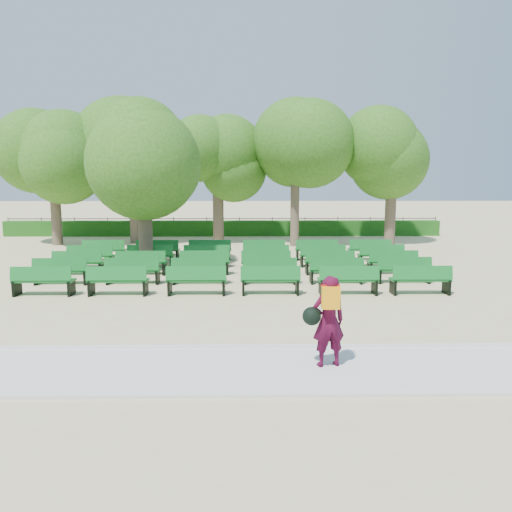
# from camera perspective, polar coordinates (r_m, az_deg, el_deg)

# --- Properties ---
(ground) EXTENTS (120.00, 120.00, 0.00)m
(ground) POSITION_cam_1_polar(r_m,az_deg,el_deg) (16.34, -6.27, -3.28)
(ground) COLOR #CBB986
(paving) EXTENTS (30.00, 2.20, 0.06)m
(paving) POSITION_cam_1_polar(r_m,az_deg,el_deg) (9.29, -10.63, -12.75)
(paving) COLOR silver
(paving) RESTS_ON ground
(curb) EXTENTS (30.00, 0.12, 0.10)m
(curb) POSITION_cam_1_polar(r_m,az_deg,el_deg) (10.35, -9.55, -10.32)
(curb) COLOR silver
(curb) RESTS_ON ground
(hedge) EXTENTS (26.00, 0.70, 0.90)m
(hedge) POSITION_cam_1_polar(r_m,az_deg,el_deg) (30.09, -3.81, 3.19)
(hedge) COLOR #1D5917
(hedge) RESTS_ON ground
(fence) EXTENTS (26.00, 0.10, 1.02)m
(fence) POSITION_cam_1_polar(r_m,az_deg,el_deg) (30.54, -3.76, 2.42)
(fence) COLOR black
(fence) RESTS_ON ground
(tree_line) EXTENTS (21.80, 6.80, 7.04)m
(tree_line) POSITION_cam_1_polar(r_m,az_deg,el_deg) (26.18, -4.24, 1.34)
(tree_line) COLOR #34681B
(tree_line) RESTS_ON ground
(bench_array) EXTENTS (1.76, 0.55, 1.11)m
(bench_array) POSITION_cam_1_polar(r_m,az_deg,el_deg) (18.00, -2.33, -1.81)
(bench_array) COLOR #126A23
(bench_array) RESTS_ON ground
(tree_among) EXTENTS (4.05, 4.05, 5.88)m
(tree_among) POSITION_cam_1_polar(r_m,az_deg,el_deg) (19.37, -12.77, 10.41)
(tree_among) COLOR brown
(tree_among) RESTS_ON ground
(person) EXTENTS (0.82, 0.53, 1.67)m
(person) POSITION_cam_1_polar(r_m,az_deg,el_deg) (9.09, 8.14, -7.24)
(person) COLOR #3F0920
(person) RESTS_ON ground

